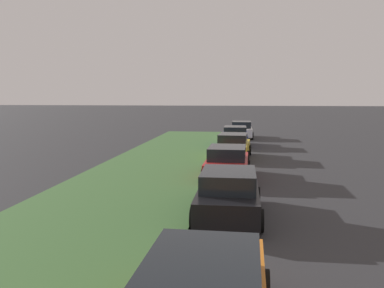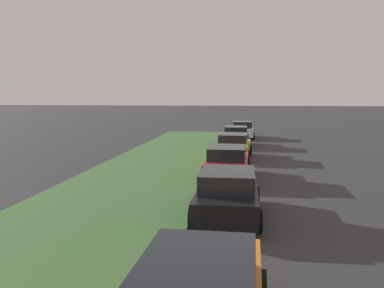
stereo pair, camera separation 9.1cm
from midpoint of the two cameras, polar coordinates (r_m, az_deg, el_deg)
The scene contains 6 objects.
grass_median at distance 11.77m, azimuth -15.65°, elevation -11.51°, with size 60.00×6.00×0.12m, color #3D6633.
parked_car_black at distance 12.57m, azimuth 5.22°, elevation -7.00°, with size 4.30×2.02×1.47m.
parked_car_red at distance 18.27m, azimuth 5.11°, elevation -2.65°, with size 4.34×2.09×1.47m.
parked_car_yellow at distance 24.30m, azimuth 5.97°, elevation -0.30°, with size 4.40×2.21×1.47m.
parked_car_blue at distance 30.10m, azimuth 6.25°, elevation 1.06°, with size 4.33×2.08×1.47m.
parked_car_white at distance 36.00m, azimuth 7.15°, elevation 1.99°, with size 4.32×2.06×1.47m.
Camera 2 is at (-0.25, 1.87, 3.71)m, focal length 38.02 mm.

